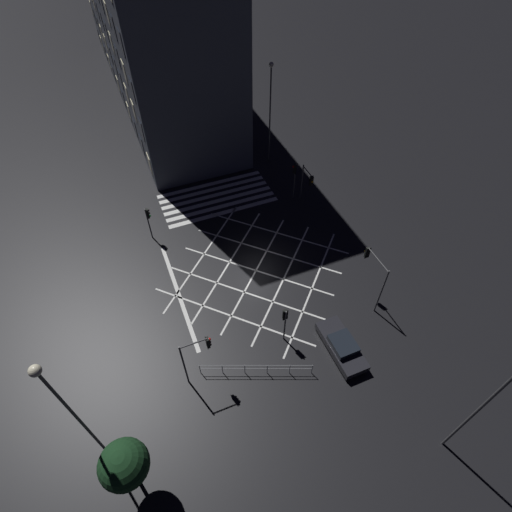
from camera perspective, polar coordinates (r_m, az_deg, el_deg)
ground_plane at (r=32.05m, az=0.00°, el=-2.08°), size 200.00×200.00×0.00m
road_markings at (r=35.78m, az=-4.16°, el=4.43°), size 15.86×20.26×0.01m
traffic_light_se_main at (r=34.19m, az=-15.12°, el=5.35°), size 0.39×0.36×3.22m
traffic_light_median_north at (r=26.54m, az=4.14°, el=-8.92°), size 0.36×0.39×3.32m
traffic_light_sw_cross at (r=36.41m, az=7.37°, el=10.64°), size 0.36×1.92×3.75m
traffic_light_sw_main at (r=37.06m, az=5.48°, el=11.54°), size 0.39×0.36×3.78m
traffic_light_nw_cross at (r=28.97m, az=16.52°, el=-1.78°), size 0.36×2.64×4.54m
traffic_light_ne_main at (r=24.47m, az=-8.45°, el=-13.45°), size 1.91×0.36×4.47m
street_lamp_east at (r=22.48m, az=30.38°, el=-17.28°), size 0.41×0.41×10.27m
street_lamp_west at (r=40.38m, az=2.06°, el=21.14°), size 0.44×0.44×10.06m
street_lamp_far at (r=20.69m, az=-25.91°, el=-18.19°), size 0.52×0.52×10.31m
street_tree_near at (r=22.55m, az=-18.33°, el=-26.46°), size 2.47×2.47×4.82m
waiting_car at (r=28.11m, az=12.15°, el=-12.43°), size 1.74×4.33×1.18m
pedestrian_railing at (r=26.63m, az=-0.00°, el=-15.71°), size 6.75×2.81×1.05m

